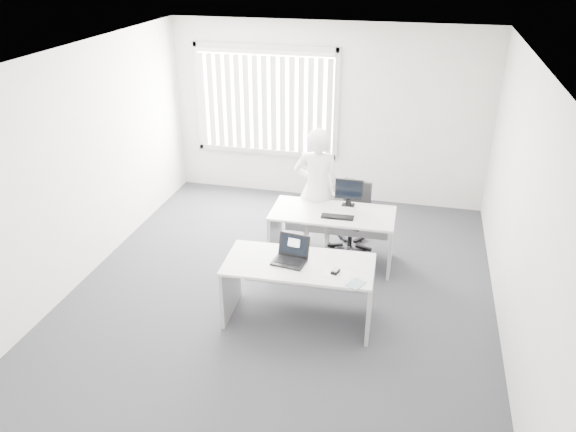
% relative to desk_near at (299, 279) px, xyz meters
% --- Properties ---
extents(ground, '(6.00, 6.00, 0.00)m').
position_rel_desk_near_xyz_m(ground, '(-0.32, 0.44, -0.53)').
color(ground, '#3F4045').
rests_on(ground, ground).
extents(wall_back, '(5.00, 0.02, 2.80)m').
position_rel_desk_near_xyz_m(wall_back, '(-0.32, 3.44, 0.87)').
color(wall_back, silver).
rests_on(wall_back, ground).
extents(wall_front, '(5.00, 0.02, 2.80)m').
position_rel_desk_near_xyz_m(wall_front, '(-0.32, -2.56, 0.87)').
color(wall_front, silver).
rests_on(wall_front, ground).
extents(wall_left, '(0.02, 6.00, 2.80)m').
position_rel_desk_near_xyz_m(wall_left, '(-2.82, 0.44, 0.87)').
color(wall_left, silver).
rests_on(wall_left, ground).
extents(wall_right, '(0.02, 6.00, 2.80)m').
position_rel_desk_near_xyz_m(wall_right, '(2.18, 0.44, 0.87)').
color(wall_right, silver).
rests_on(wall_right, ground).
extents(ceiling, '(5.00, 6.00, 0.02)m').
position_rel_desk_near_xyz_m(ceiling, '(-0.32, 0.44, 2.27)').
color(ceiling, silver).
rests_on(ceiling, wall_back).
extents(window, '(2.32, 0.06, 1.76)m').
position_rel_desk_near_xyz_m(window, '(-1.32, 3.40, 1.02)').
color(window, '#B9B8B4').
rests_on(window, wall_back).
extents(blinds, '(2.20, 0.10, 1.50)m').
position_rel_desk_near_xyz_m(blinds, '(-1.32, 3.34, 0.99)').
color(blinds, white).
rests_on(blinds, wall_back).
extents(desk_near, '(1.63, 0.82, 0.73)m').
position_rel_desk_near_xyz_m(desk_near, '(0.00, 0.00, 0.00)').
color(desk_near, white).
rests_on(desk_near, ground).
extents(desk_far, '(1.58, 0.76, 0.72)m').
position_rel_desk_near_xyz_m(desk_far, '(0.14, 1.36, -0.01)').
color(desk_far, white).
rests_on(desk_far, ground).
extents(office_chair, '(0.65, 0.65, 0.92)m').
position_rel_desk_near_xyz_m(office_chair, '(0.34, 1.84, -0.24)').
color(office_chair, black).
rests_on(office_chair, ground).
extents(person, '(0.65, 0.46, 1.70)m').
position_rel_desk_near_xyz_m(person, '(-0.15, 1.74, 0.32)').
color(person, white).
rests_on(person, ground).
extents(laptop, '(0.39, 0.36, 0.27)m').
position_rel_desk_near_xyz_m(laptop, '(-0.11, -0.03, 0.34)').
color(laptop, black).
rests_on(laptop, desk_near).
extents(paper_sheet, '(0.29, 0.22, 0.00)m').
position_rel_desk_near_xyz_m(paper_sheet, '(0.42, -0.12, 0.20)').
color(paper_sheet, white).
rests_on(paper_sheet, desk_near).
extents(mouse, '(0.09, 0.12, 0.04)m').
position_rel_desk_near_xyz_m(mouse, '(0.41, -0.10, 0.23)').
color(mouse, '#B0B0B3').
rests_on(mouse, paper_sheet).
extents(booklet, '(0.20, 0.23, 0.01)m').
position_rel_desk_near_xyz_m(booklet, '(0.65, -0.27, 0.21)').
color(booklet, silver).
rests_on(booklet, desk_near).
extents(keyboard, '(0.41, 0.15, 0.02)m').
position_rel_desk_near_xyz_m(keyboard, '(0.22, 1.21, 0.20)').
color(keyboard, black).
rests_on(keyboard, desk_far).
extents(monitor, '(0.37, 0.11, 0.36)m').
position_rel_desk_near_xyz_m(monitor, '(0.30, 1.61, 0.37)').
color(monitor, black).
rests_on(monitor, desk_far).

